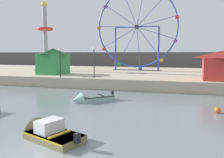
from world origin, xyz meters
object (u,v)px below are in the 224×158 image
at_px(motorboat_seafoam, 90,99).
at_px(carnival_booth_red_striped, 223,65).
at_px(drop_tower_steel_tower, 45,39).
at_px(promenade_lamp_far, 60,58).
at_px(carnival_booth_green_kiosk, 53,61).
at_px(motorboat_olive_wood, 45,132).
at_px(mooring_buoy_orange, 218,110).
at_px(ferris_wheel_blue_frame, 137,28).
at_px(promenade_lamp_near, 94,58).

bearing_deg(motorboat_seafoam, carnival_booth_red_striped, 172.32).
relative_size(drop_tower_steel_tower, promenade_lamp_far, 3.26).
distance_m(carnival_booth_green_kiosk, promenade_lamp_far, 5.01).
relative_size(carnival_booth_red_striped, carnival_booth_green_kiosk, 1.10).
xyz_separation_m(motorboat_seafoam, motorboat_olive_wood, (0.94, -8.38, 0.02)).
xyz_separation_m(promenade_lamp_far, mooring_buoy_orange, (16.22, -7.68, -3.33)).
height_order(drop_tower_steel_tower, promenade_lamp_far, drop_tower_steel_tower).
xyz_separation_m(ferris_wheel_blue_frame, drop_tower_steel_tower, (-14.72, -4.32, -1.81)).
distance_m(motorboat_seafoam, ferris_wheel_blue_frame, 22.09).
distance_m(carnival_booth_red_striped, promenade_lamp_near, 14.17).
distance_m(motorboat_olive_wood, carnival_booth_green_kiosk, 21.67).
xyz_separation_m(motorboat_seafoam, promenade_lamp_near, (-2.17, 6.99, 3.35)).
bearing_deg(carnival_booth_red_striped, motorboat_seafoam, -140.46).
bearing_deg(motorboat_olive_wood, mooring_buoy_orange, -120.47).
distance_m(drop_tower_steel_tower, mooring_buoy_orange, 30.41).
bearing_deg(carnival_booth_green_kiosk, motorboat_seafoam, -43.16).
height_order(motorboat_seafoam, promenade_lamp_far, promenade_lamp_far).
xyz_separation_m(motorboat_seafoam, ferris_wheel_blue_frame, (0.45, 20.57, 8.04)).
relative_size(motorboat_seafoam, promenade_lamp_near, 0.98).
bearing_deg(motorboat_seafoam, mooring_buoy_orange, 129.30).
distance_m(promenade_lamp_far, mooring_buoy_orange, 18.25).
xyz_separation_m(carnival_booth_red_striped, promenade_lamp_near, (-14.03, -1.80, 0.70)).
bearing_deg(ferris_wheel_blue_frame, carnival_booth_green_kiosk, -134.41).
height_order(carnival_booth_green_kiosk, promenade_lamp_far, carnival_booth_green_kiosk).
bearing_deg(drop_tower_steel_tower, promenade_lamp_far, -50.66).
distance_m(motorboat_olive_wood, mooring_buoy_orange, 11.52).
height_order(carnival_booth_red_striped, mooring_buoy_orange, carnival_booth_red_striped).
height_order(drop_tower_steel_tower, mooring_buoy_orange, drop_tower_steel_tower).
bearing_deg(motorboat_seafoam, ferris_wheel_blue_frame, -135.48).
relative_size(motorboat_seafoam, motorboat_olive_wood, 0.90).
bearing_deg(ferris_wheel_blue_frame, drop_tower_steel_tower, -163.66).
distance_m(ferris_wheel_blue_frame, carnival_booth_green_kiosk, 15.16).
relative_size(motorboat_olive_wood, promenade_lamp_near, 1.08).
height_order(carnival_booth_red_striped, promenade_lamp_far, promenade_lamp_far).
xyz_separation_m(motorboat_seafoam, promenade_lamp_far, (-6.33, 6.56, 3.31)).
height_order(motorboat_seafoam, carnival_booth_red_striped, carnival_booth_red_striped).
distance_m(drop_tower_steel_tower, carnival_booth_red_striped, 27.41).
xyz_separation_m(ferris_wheel_blue_frame, mooring_buoy_orange, (9.44, -21.69, -8.07)).
bearing_deg(motorboat_seafoam, motorboat_olive_wood, 52.16).
distance_m(ferris_wheel_blue_frame, mooring_buoy_orange, 24.99).
xyz_separation_m(carnival_booth_red_striped, carnival_booth_green_kiosk, (-21.37, 1.61, 0.19)).
relative_size(drop_tower_steel_tower, carnival_booth_red_striped, 2.45).
bearing_deg(promenade_lamp_far, motorboat_seafoam, -46.04).
bearing_deg(motorboat_seafoam, carnival_booth_green_kiosk, -91.76).
height_order(carnival_booth_green_kiosk, mooring_buoy_orange, carnival_booth_green_kiosk).
bearing_deg(motorboat_olive_wood, promenade_lamp_near, -58.05).
height_order(ferris_wheel_blue_frame, promenade_lamp_far, ferris_wheel_blue_frame).
distance_m(carnival_booth_green_kiosk, mooring_buoy_orange, 22.74).
xyz_separation_m(ferris_wheel_blue_frame, carnival_booth_red_striped, (11.41, -11.78, -5.40)).
xyz_separation_m(ferris_wheel_blue_frame, promenade_lamp_far, (-6.78, -14.01, -4.74)).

